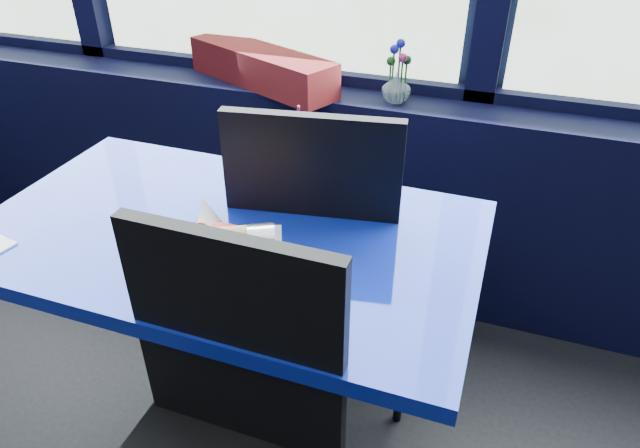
{
  "coord_description": "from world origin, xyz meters",
  "views": [
    {
      "loc": [
        0.89,
        1.01,
        1.51
      ],
      "look_at": [
        0.55,
        1.98,
        0.83
      ],
      "focal_mm": 32.0,
      "sensor_mm": 36.0,
      "label": 1
    }
  ],
  "objects_px": {
    "food_basket": "(215,251)",
    "soda_cup": "(295,171)",
    "ketchup_bottle": "(294,160)",
    "flower_vase": "(397,84)",
    "chair_near_back": "(335,242)",
    "planter_box": "(262,67)",
    "near_table": "(233,288)"
  },
  "relations": [
    {
      "from": "planter_box",
      "to": "flower_vase",
      "type": "bearing_deg",
      "value": 23.45
    },
    {
      "from": "planter_box",
      "to": "ketchup_bottle",
      "type": "relative_size",
      "value": 2.95
    },
    {
      "from": "planter_box",
      "to": "ketchup_bottle",
      "type": "xyz_separation_m",
      "value": [
        0.37,
        -0.61,
        -0.02
      ]
    },
    {
      "from": "flower_vase",
      "to": "near_table",
      "type": "bearing_deg",
      "value": -104.66
    },
    {
      "from": "near_table",
      "to": "soda_cup",
      "type": "distance_m",
      "value": 0.34
    },
    {
      "from": "chair_near_back",
      "to": "food_basket",
      "type": "xyz_separation_m",
      "value": [
        -0.14,
        -0.4,
        0.2
      ]
    },
    {
      "from": "near_table",
      "to": "ketchup_bottle",
      "type": "distance_m",
      "value": 0.37
    },
    {
      "from": "planter_box",
      "to": "ketchup_bottle",
      "type": "bearing_deg",
      "value": -34.4
    },
    {
      "from": "chair_near_back",
      "to": "near_table",
      "type": "bearing_deg",
      "value": 45.57
    },
    {
      "from": "chair_near_back",
      "to": "flower_vase",
      "type": "xyz_separation_m",
      "value": [
        0.03,
        0.56,
        0.28
      ]
    },
    {
      "from": "chair_near_back",
      "to": "ketchup_bottle",
      "type": "bearing_deg",
      "value": 14.37
    },
    {
      "from": "food_basket",
      "to": "ketchup_bottle",
      "type": "distance_m",
      "value": 0.36
    },
    {
      "from": "food_basket",
      "to": "ketchup_bottle",
      "type": "bearing_deg",
      "value": 80.81
    },
    {
      "from": "near_table",
      "to": "soda_cup",
      "type": "relative_size",
      "value": 4.7
    },
    {
      "from": "chair_near_back",
      "to": "planter_box",
      "type": "relative_size",
      "value": 1.61
    },
    {
      "from": "near_table",
      "to": "soda_cup",
      "type": "bearing_deg",
      "value": 67.64
    },
    {
      "from": "planter_box",
      "to": "flower_vase",
      "type": "height_order",
      "value": "flower_vase"
    },
    {
      "from": "soda_cup",
      "to": "ketchup_bottle",
      "type": "bearing_deg",
      "value": 158.12
    },
    {
      "from": "food_basket",
      "to": "chair_near_back",
      "type": "bearing_deg",
      "value": 67.84
    },
    {
      "from": "chair_near_back",
      "to": "planter_box",
      "type": "height_order",
      "value": "chair_near_back"
    },
    {
      "from": "chair_near_back",
      "to": "ketchup_bottle",
      "type": "distance_m",
      "value": 0.29
    },
    {
      "from": "near_table",
      "to": "flower_vase",
      "type": "height_order",
      "value": "flower_vase"
    },
    {
      "from": "flower_vase",
      "to": "food_basket",
      "type": "distance_m",
      "value": 0.97
    },
    {
      "from": "chair_near_back",
      "to": "food_basket",
      "type": "height_order",
      "value": "chair_near_back"
    },
    {
      "from": "chair_near_back",
      "to": "soda_cup",
      "type": "relative_size",
      "value": 3.96
    },
    {
      "from": "chair_near_back",
      "to": "flower_vase",
      "type": "relative_size",
      "value": 4.9
    },
    {
      "from": "food_basket",
      "to": "soda_cup",
      "type": "relative_size",
      "value": 1.08
    },
    {
      "from": "food_basket",
      "to": "ketchup_bottle",
      "type": "xyz_separation_m",
      "value": [
        0.04,
        0.35,
        0.06
      ]
    },
    {
      "from": "chair_near_back",
      "to": "planter_box",
      "type": "xyz_separation_m",
      "value": [
        -0.47,
        0.57,
        0.28
      ]
    },
    {
      "from": "planter_box",
      "to": "food_basket",
      "type": "bearing_deg",
      "value": -46.82
    },
    {
      "from": "flower_vase",
      "to": "ketchup_bottle",
      "type": "relative_size",
      "value": 0.97
    },
    {
      "from": "planter_box",
      "to": "soda_cup",
      "type": "xyz_separation_m",
      "value": [
        0.37,
        -0.61,
        -0.05
      ]
    }
  ]
}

